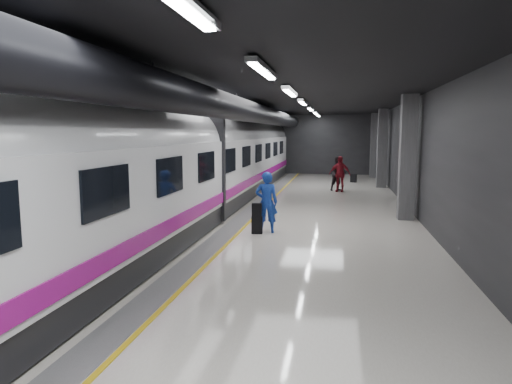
{
  "coord_description": "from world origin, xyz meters",
  "views": [
    {
      "loc": [
        2.12,
        -15.16,
        3.15
      ],
      "look_at": [
        -0.3,
        -1.86,
        1.39
      ],
      "focal_mm": 32.0,
      "sensor_mm": 36.0,
      "label": 1
    }
  ],
  "objects": [
    {
      "name": "train",
      "position": [
        -3.25,
        -0.0,
        2.07
      ],
      "size": [
        3.05,
        38.0,
        4.05
      ],
      "color": "black",
      "rests_on": "ground"
    },
    {
      "name": "traveler_far_b",
      "position": [
        2.18,
        9.56,
        0.95
      ],
      "size": [
        1.18,
        0.63,
        1.9
      ],
      "primitive_type": "imported",
      "rotation": [
        0.0,
        0.0,
        -0.16
      ],
      "color": "maroon",
      "rests_on": "ground"
    },
    {
      "name": "platform_hall",
      "position": [
        -0.29,
        0.96,
        3.54
      ],
      "size": [
        10.02,
        40.02,
        4.51
      ],
      "color": "black",
      "rests_on": "ground"
    },
    {
      "name": "traveler_far_a",
      "position": [
        2.11,
        9.9,
        0.94
      ],
      "size": [
        1.15,
        1.09,
        1.88
      ],
      "primitive_type": "imported",
      "rotation": [
        0.0,
        0.0,
        0.56
      ],
      "color": "black",
      "rests_on": "ground"
    },
    {
      "name": "suitcase_far",
      "position": [
        3.06,
        14.43,
        0.27
      ],
      "size": [
        0.42,
        0.35,
        0.54
      ],
      "primitive_type": "cube",
      "rotation": [
        0.0,
        0.0,
        -0.36
      ],
      "color": "black",
      "rests_on": "ground"
    },
    {
      "name": "ground",
      "position": [
        0.0,
        0.0,
        0.0
      ],
      "size": [
        40.0,
        40.0,
        0.0
      ],
      "primitive_type": "plane",
      "color": "silver",
      "rests_on": "ground"
    },
    {
      "name": "shoulder_bag",
      "position": [
        -0.36,
        -1.38,
        0.76
      ],
      "size": [
        0.33,
        0.2,
        0.41
      ],
      "primitive_type": "cube",
      "rotation": [
        0.0,
        0.0,
        0.13
      ],
      "color": "black",
      "rests_on": "suitcase_main"
    },
    {
      "name": "suitcase_main",
      "position": [
        -0.36,
        -1.34,
        0.28
      ],
      "size": [
        0.36,
        0.25,
        0.56
      ],
      "primitive_type": "cube",
      "rotation": [
        0.0,
        0.0,
        0.1
      ],
      "color": "black",
      "rests_on": "ground"
    },
    {
      "name": "traveler_main",
      "position": [
        -0.1,
        -1.12,
        0.97
      ],
      "size": [
        0.77,
        0.56,
        1.94
      ],
      "primitive_type": "imported",
      "rotation": [
        0.0,
        0.0,
        3.28
      ],
      "color": "blue",
      "rests_on": "ground"
    }
  ]
}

